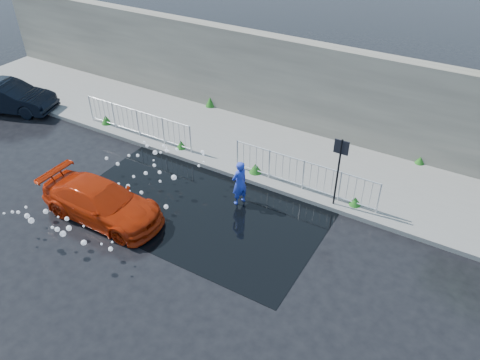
{
  "coord_description": "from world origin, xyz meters",
  "views": [
    {
      "loc": [
        7.59,
        -8.49,
        9.35
      ],
      "look_at": [
        1.59,
        1.68,
        1.0
      ],
      "focal_mm": 35.0,
      "sensor_mm": 36.0,
      "label": 1
    }
  ],
  "objects_px": {
    "red_car": "(102,202)",
    "person": "(239,183)",
    "sign_post": "(339,162)",
    "dark_car": "(9,97)"
  },
  "relations": [
    {
      "from": "red_car",
      "to": "dark_car",
      "type": "relative_size",
      "value": 1.02
    },
    {
      "from": "red_car",
      "to": "person",
      "type": "height_order",
      "value": "person"
    },
    {
      "from": "sign_post",
      "to": "red_car",
      "type": "xyz_separation_m",
      "value": [
        -5.95,
        -4.05,
        -1.14
      ]
    },
    {
      "from": "sign_post",
      "to": "person",
      "type": "bearing_deg",
      "value": -154.29
    },
    {
      "from": "sign_post",
      "to": "dark_car",
      "type": "xyz_separation_m",
      "value": [
        -14.62,
        -0.71,
        -1.07
      ]
    },
    {
      "from": "red_car",
      "to": "dark_car",
      "type": "distance_m",
      "value": 9.29
    },
    {
      "from": "sign_post",
      "to": "person",
      "type": "relative_size",
      "value": 1.61
    },
    {
      "from": "red_car",
      "to": "person",
      "type": "xyz_separation_m",
      "value": [
        3.25,
        2.75,
        0.19
      ]
    },
    {
      "from": "sign_post",
      "to": "dark_car",
      "type": "bearing_deg",
      "value": -177.24
    },
    {
      "from": "sign_post",
      "to": "red_car",
      "type": "distance_m",
      "value": 7.29
    }
  ]
}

